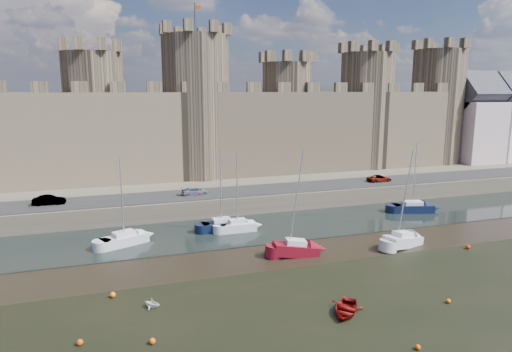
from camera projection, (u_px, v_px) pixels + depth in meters
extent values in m
plane|color=black|center=(303.00, 330.00, 32.64)|extent=(160.00, 160.00, 0.00)
cube|color=black|center=(222.00, 232.00, 55.01)|extent=(160.00, 12.00, 0.08)
cube|color=#4C443A|center=(176.00, 172.00, 88.35)|extent=(160.00, 60.00, 2.50)
cube|color=black|center=(204.00, 194.00, 63.86)|extent=(160.00, 7.00, 0.10)
cube|color=#42382B|center=(186.00, 135.00, 75.62)|extent=(100.00, 9.00, 14.00)
cylinder|color=#42382B|center=(95.00, 118.00, 70.73)|extent=(9.00, 9.00, 20.00)
cylinder|color=#42382B|center=(197.00, 107.00, 75.39)|extent=(11.00, 11.00, 23.00)
cylinder|color=black|center=(195.00, 19.00, 72.76)|extent=(0.10, 0.10, 5.00)
cube|color=maroon|center=(198.00, 7.00, 72.58)|extent=(1.00, 0.03, 0.60)
cylinder|color=#42382B|center=(286.00, 118.00, 80.70)|extent=(9.00, 9.00, 19.00)
cylinder|color=#42382B|center=(366.00, 111.00, 85.45)|extent=(10.00, 10.00, 21.00)
cylinder|color=#42382B|center=(436.00, 107.00, 90.29)|extent=(10.00, 10.00, 22.00)
cube|color=beige|center=(474.00, 132.00, 91.84)|extent=(8.50, 9.00, 12.00)
cube|color=#38383F|center=(478.00, 94.00, 90.41)|extent=(8.50, 9.05, 9.05)
cube|color=white|center=(509.00, 131.00, 94.61)|extent=(8.50, 9.00, 12.00)
imported|color=gray|center=(49.00, 200.00, 57.69)|extent=(4.00, 1.61, 1.29)
imported|color=gray|center=(195.00, 191.00, 63.18)|extent=(3.91, 1.83, 1.10)
imported|color=gray|center=(379.00, 179.00, 72.18)|extent=(4.06, 1.99, 1.11)
cube|color=silver|center=(124.00, 240.00, 50.30)|extent=(5.49, 3.84, 1.04)
cube|color=silver|center=(124.00, 233.00, 50.15)|extent=(2.64, 2.17, 0.47)
cylinder|color=silver|center=(122.00, 198.00, 49.40)|extent=(0.14, 0.14, 8.53)
cube|color=black|center=(222.00, 226.00, 55.45)|extent=(4.90, 2.09, 1.05)
cube|color=silver|center=(221.00, 220.00, 55.30)|extent=(2.20, 1.41, 0.48)
cylinder|color=silver|center=(221.00, 187.00, 54.54)|extent=(0.14, 0.14, 8.60)
cube|color=silver|center=(237.00, 227.00, 55.05)|extent=(4.43, 1.74, 1.04)
cube|color=silver|center=(237.00, 221.00, 54.90)|extent=(1.97, 1.21, 0.47)
cylinder|color=silver|center=(237.00, 188.00, 54.15)|extent=(0.14, 0.14, 8.50)
cube|color=black|center=(413.00, 208.00, 63.76)|extent=(5.91, 3.60, 1.06)
cube|color=silver|center=(413.00, 203.00, 63.61)|extent=(2.78, 2.13, 0.48)
cylinder|color=silver|center=(415.00, 174.00, 62.85)|extent=(0.14, 0.14, 8.64)
cube|color=maroon|center=(296.00, 250.00, 47.18)|extent=(4.90, 2.42, 1.20)
cube|color=silver|center=(296.00, 242.00, 47.02)|extent=(2.24, 1.54, 0.54)
cylinder|color=silver|center=(297.00, 198.00, 46.15)|extent=(0.14, 0.14, 9.81)
cube|color=silver|center=(402.00, 241.00, 49.93)|extent=(5.30, 3.33, 1.16)
cube|color=silver|center=(403.00, 234.00, 49.77)|extent=(2.50, 1.95, 0.53)
cylinder|color=silver|center=(405.00, 194.00, 48.93)|extent=(0.14, 0.14, 9.52)
imported|color=white|center=(152.00, 304.00, 35.89)|extent=(1.85, 1.82, 0.74)
imported|color=#680D0B|center=(346.00, 310.00, 34.93)|extent=(4.15, 4.31, 0.73)
sphere|color=#D64B09|center=(80.00, 342.00, 30.67)|extent=(0.44, 0.44, 0.44)
sphere|color=orange|center=(113.00, 295.00, 37.70)|extent=(0.50, 0.50, 0.50)
sphere|color=#DC4E09|center=(418.00, 347.00, 30.16)|extent=(0.37, 0.37, 0.37)
sphere|color=red|center=(468.00, 247.00, 49.15)|extent=(0.50, 0.50, 0.50)
sphere|color=#E3580A|center=(152.00, 341.00, 30.82)|extent=(0.44, 0.44, 0.44)
sphere|color=#D85E09|center=(448.00, 301.00, 36.71)|extent=(0.38, 0.38, 0.38)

